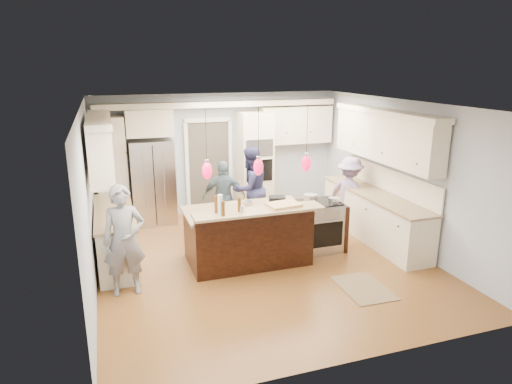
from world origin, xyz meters
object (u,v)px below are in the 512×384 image
refrigerator (153,182)px  person_bar_end (124,240)px  kitchen_island (248,235)px  person_far_left (250,189)px  island_range (319,226)px

refrigerator → person_bar_end: bearing=-103.6°
kitchen_island → person_far_left: person_far_left is taller
refrigerator → kitchen_island: (1.30, -2.57, -0.42)m
island_range → person_far_left: size_ratio=0.53×
person_bar_end → person_far_left: bearing=38.5°
refrigerator → island_range: refrigerator is taller
refrigerator → island_range: (2.71, -2.49, -0.44)m
refrigerator → person_far_left: size_ratio=1.04×
island_range → person_bar_end: size_ratio=0.55×
person_bar_end → island_range: bearing=10.1°
island_range → person_far_left: (-0.87, 1.44, 0.41)m
person_bar_end → person_far_left: 3.29m
person_far_left → island_range: bearing=99.4°
person_bar_end → person_far_left: size_ratio=0.97×
kitchen_island → person_far_left: bearing=70.5°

